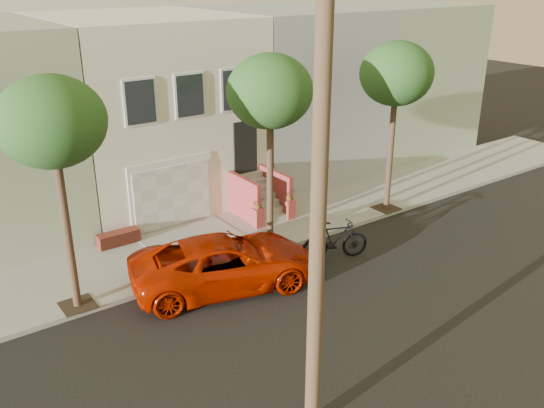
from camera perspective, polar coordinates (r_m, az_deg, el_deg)
ground at (r=16.44m, az=4.95°, el=-10.19°), size 90.00×90.00×0.00m
sidewalk at (r=20.24m, az=-4.89°, el=-3.43°), size 40.00×3.70×0.15m
house_row at (r=24.06m, az=-12.45°, el=9.28°), size 33.10×11.70×7.00m
tree_left at (r=15.23m, az=-20.74°, el=7.37°), size 2.70×2.57×6.30m
tree_mid at (r=17.95m, az=-0.21°, el=10.82°), size 2.70×2.57×6.30m
tree_right at (r=21.56m, az=12.07°, el=12.24°), size 2.70×2.57×6.30m
pickup_truck at (r=17.19m, az=-4.64°, el=-5.72°), size 5.94×3.84×1.52m
motorcycle at (r=18.84m, az=6.20°, el=-3.51°), size 2.27×1.39×1.32m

